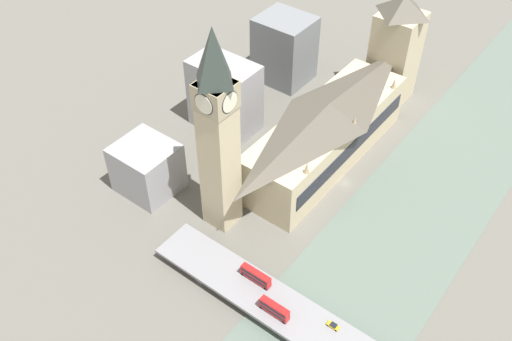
# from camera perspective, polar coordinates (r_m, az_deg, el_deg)

# --- Properties ---
(ground_plane) EXTENTS (600.00, 600.00, 0.00)m
(ground_plane) POSITION_cam_1_polar(r_m,az_deg,el_deg) (238.69, 8.97, -1.29)
(ground_plane) COLOR #605E56
(river_water) EXTENTS (49.03, 360.00, 0.30)m
(river_water) POSITION_cam_1_polar(r_m,az_deg,el_deg) (231.07, 15.46, -4.45)
(river_water) COLOR slate
(river_water) RESTS_ON ground_plane
(parliament_hall) EXTENTS (26.38, 88.84, 28.95)m
(parliament_hall) POSITION_cam_1_polar(r_m,az_deg,el_deg) (240.00, 7.05, 3.84)
(parliament_hall) COLOR #C1B28E
(parliament_hall) RESTS_ON ground_plane
(clock_tower) EXTENTS (12.06, 12.06, 82.78)m
(clock_tower) POSITION_cam_1_polar(r_m,az_deg,el_deg) (192.49, -3.85, 4.02)
(clock_tower) COLOR #C1B28E
(clock_tower) RESTS_ON ground_plane
(victoria_tower) EXTENTS (18.90, 18.90, 56.52)m
(victoria_tower) POSITION_cam_1_polar(r_m,az_deg,el_deg) (276.72, 13.78, 11.70)
(victoria_tower) COLOR #C1B28E
(victoria_tower) RESTS_ON ground_plane
(road_bridge) EXTENTS (130.07, 16.35, 4.61)m
(road_bridge) POSITION_cam_1_polar(r_m,az_deg,el_deg) (188.88, 6.44, -15.94)
(road_bridge) COLOR slate
(road_bridge) RESTS_ON ground_plane
(double_decker_bus_lead) EXTENTS (10.80, 2.53, 4.97)m
(double_decker_bus_lead) POSITION_cam_1_polar(r_m,az_deg,el_deg) (188.45, 1.85, -13.66)
(double_decker_bus_lead) COLOR red
(double_decker_bus_lead) RESTS_ON road_bridge
(double_decker_bus_rear) EXTENTS (11.68, 2.47, 4.78)m
(double_decker_bus_rear) POSITION_cam_1_polar(r_m,az_deg,el_deg) (195.94, -0.03, -10.47)
(double_decker_bus_rear) COLOR red
(double_decker_bus_rear) RESTS_ON road_bridge
(car_northbound_tail) EXTENTS (4.08, 1.91, 1.23)m
(car_northbound_tail) POSITION_cam_1_polar(r_m,az_deg,el_deg) (189.12, 7.73, -15.11)
(car_northbound_tail) COLOR gold
(car_northbound_tail) RESTS_ON road_bridge
(city_block_west) EXTENTS (22.86, 21.24, 21.28)m
(city_block_west) POSITION_cam_1_polar(r_m,az_deg,el_deg) (231.13, -10.84, 0.26)
(city_block_west) COLOR #939399
(city_block_west) RESTS_ON ground_plane
(city_block_center) EXTENTS (30.02, 18.12, 33.09)m
(city_block_center) POSITION_cam_1_polar(r_m,az_deg,el_deg) (255.40, -3.14, 7.47)
(city_block_center) COLOR #939399
(city_block_center) RESTS_ON ground_plane
(city_block_east) EXTENTS (25.71, 22.84, 33.19)m
(city_block_east) POSITION_cam_1_polar(r_m,az_deg,el_deg) (288.32, 2.86, 12.04)
(city_block_east) COLOR slate
(city_block_east) RESTS_ON ground_plane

